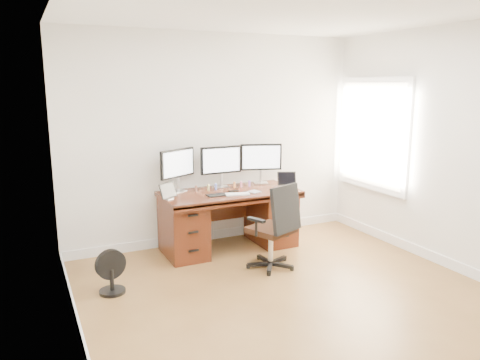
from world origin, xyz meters
name	(u,v)px	position (x,y,z in m)	size (l,w,h in m)	color
ground	(309,309)	(0.00, 0.00, 0.00)	(4.50, 4.50, 0.00)	brown
back_wall	(215,139)	(0.00, 2.25, 1.35)	(4.00, 0.10, 2.70)	white
right_wall	(463,151)	(2.00, 0.11, 1.35)	(0.10, 4.50, 2.70)	white
desk	(229,218)	(0.00, 1.83, 0.40)	(1.70, 0.80, 0.75)	#491D0E
office_chair	(274,241)	(0.19, 1.01, 0.32)	(0.68, 0.68, 0.98)	black
floor_fan	(111,272)	(-1.59, 1.13, 0.22)	(0.31, 0.26, 0.45)	black
monitor_left	(178,165)	(-0.58, 2.07, 1.09)	(0.50, 0.29, 0.53)	silver
monitor_center	(221,161)	(0.00, 2.07, 1.09)	(0.55, 0.14, 0.53)	silver
monitor_right	(261,158)	(0.58, 2.07, 1.09)	(0.53, 0.21, 0.53)	silver
tablet_left	(168,192)	(-0.80, 1.75, 0.84)	(0.24, 0.18, 0.19)	silver
tablet_right	(287,180)	(0.79, 1.75, 0.84)	(0.25, 0.15, 0.19)	silver
keyboard	(237,194)	(0.01, 1.60, 0.76)	(0.29, 0.12, 0.01)	white
trackpad	(254,192)	(0.26, 1.64, 0.76)	(0.13, 0.13, 0.01)	#BABDC2
drawing_tablet	(217,195)	(-0.23, 1.67, 0.76)	(0.24, 0.15, 0.01)	black
phone	(234,191)	(0.04, 1.78, 0.76)	(0.12, 0.06, 0.01)	black
figurine_brown	(196,188)	(-0.39, 1.95, 0.80)	(0.03, 0.03, 0.08)	#96604A
figurine_yellow	(208,187)	(-0.22, 1.95, 0.80)	(0.03, 0.03, 0.08)	#E1D075
figurine_blue	(216,186)	(-0.12, 1.95, 0.80)	(0.03, 0.03, 0.08)	#6380EF
figurine_orange	(234,184)	(0.13, 1.95, 0.80)	(0.03, 0.03, 0.08)	orange
figurine_pink	(241,184)	(0.23, 1.95, 0.80)	(0.03, 0.03, 0.08)	pink
figurine_purple	(249,183)	(0.35, 1.95, 0.80)	(0.03, 0.03, 0.08)	#AF7CE2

